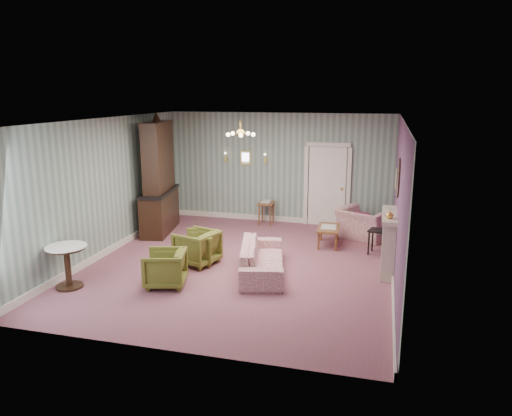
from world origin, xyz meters
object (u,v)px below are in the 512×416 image
(side_table_black, at_px, (377,242))
(pedestal_table, at_px, (68,267))
(sofa_chintz, at_px, (262,253))
(wingback_chair, at_px, (364,219))
(fireplace, at_px, (388,242))
(olive_chair_a, at_px, (165,267))
(dresser, at_px, (158,174))
(coffee_table, at_px, (328,236))
(olive_chair_b, at_px, (198,246))
(olive_chair_c, at_px, (197,246))

(side_table_black, distance_m, pedestal_table, 6.24)
(sofa_chintz, xyz_separation_m, wingback_chair, (1.79, 2.84, 0.09))
(fireplace, xyz_separation_m, pedestal_table, (-5.51, -2.34, -0.19))
(olive_chair_a, relative_size, dresser, 0.25)
(fireplace, height_order, coffee_table, fireplace)
(dresser, xyz_separation_m, coffee_table, (4.21, -0.09, -1.23))
(olive_chair_b, relative_size, dresser, 0.25)
(sofa_chintz, relative_size, dresser, 0.70)
(olive_chair_a, relative_size, side_table_black, 1.32)
(sofa_chintz, height_order, dresser, dresser)
(sofa_chintz, bearing_deg, olive_chair_c, 70.05)
(olive_chair_c, distance_m, side_table_black, 3.86)
(olive_chair_c, relative_size, sofa_chintz, 0.37)
(side_table_black, relative_size, pedestal_table, 0.70)
(coffee_table, distance_m, pedestal_table, 5.57)
(olive_chair_b, xyz_separation_m, coffee_table, (2.45, 1.81, -0.14))
(coffee_table, bearing_deg, pedestal_table, -139.14)
(fireplace, relative_size, coffee_table, 1.62)
(fireplace, bearing_deg, side_table_black, 102.35)
(olive_chair_a, distance_m, dresser, 3.76)
(olive_chair_b, xyz_separation_m, fireplace, (3.75, 0.51, 0.22))
(olive_chair_c, height_order, side_table_black, olive_chair_c)
(pedestal_table, bearing_deg, fireplace, 22.99)
(olive_chair_b, xyz_separation_m, dresser, (-1.76, 1.90, 1.09))
(dresser, bearing_deg, olive_chair_c, -58.16)
(wingback_chair, height_order, pedestal_table, wingback_chair)
(dresser, xyz_separation_m, pedestal_table, (0.00, -3.73, -1.06))
(pedestal_table, bearing_deg, coffee_table, 40.86)
(sofa_chintz, height_order, side_table_black, sofa_chintz)
(olive_chair_a, distance_m, pedestal_table, 1.72)
(dresser, relative_size, pedestal_table, 3.70)
(olive_chair_c, relative_size, pedestal_table, 0.98)
(fireplace, xyz_separation_m, side_table_black, (-0.21, 0.96, -0.31))
(olive_chair_a, xyz_separation_m, sofa_chintz, (1.54, 1.06, 0.04))
(pedestal_table, bearing_deg, dresser, 90.00)
(olive_chair_a, bearing_deg, sofa_chintz, 110.24)
(coffee_table, bearing_deg, side_table_black, -17.68)
(olive_chair_c, height_order, coffee_table, olive_chair_c)
(fireplace, bearing_deg, dresser, 165.83)
(wingback_chair, bearing_deg, olive_chair_c, 65.58)
(fireplace, xyz_separation_m, coffee_table, (-1.30, 1.31, -0.36))
(olive_chair_c, height_order, wingback_chair, wingback_chair)
(sofa_chintz, relative_size, pedestal_table, 2.61)
(olive_chair_b, distance_m, sofa_chintz, 1.44)
(fireplace, bearing_deg, pedestal_table, -157.01)
(wingback_chair, relative_size, pedestal_table, 1.42)
(olive_chair_b, height_order, fireplace, fireplace)
(olive_chair_c, bearing_deg, olive_chair_a, 11.78)
(sofa_chintz, bearing_deg, fireplace, -84.93)
(coffee_table, bearing_deg, olive_chair_b, -143.47)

